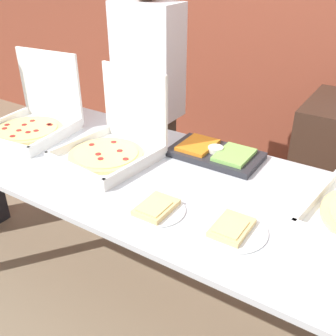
{
  "coord_description": "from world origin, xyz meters",
  "views": [
    {
      "loc": [
        0.8,
        -1.26,
        1.71
      ],
      "look_at": [
        0.0,
        0.0,
        0.87
      ],
      "focal_mm": 42.0,
      "sensor_mm": 36.0,
      "label": 1
    }
  ],
  "objects_px": {
    "person_guest_plaid": "(149,102)",
    "veggie_tray": "(215,153)",
    "paper_plate_front_right": "(232,229)",
    "pizza_box_near_left": "(34,119)",
    "pizza_box_far_left": "(113,143)",
    "paper_plate_front_center": "(156,208)"
  },
  "relations": [
    {
      "from": "paper_plate_front_right",
      "to": "person_guest_plaid",
      "type": "height_order",
      "value": "person_guest_plaid"
    },
    {
      "from": "pizza_box_far_left",
      "to": "veggie_tray",
      "type": "height_order",
      "value": "pizza_box_far_left"
    },
    {
      "from": "pizza_box_near_left",
      "to": "pizza_box_far_left",
      "type": "bearing_deg",
      "value": -5.74
    },
    {
      "from": "paper_plate_front_right",
      "to": "person_guest_plaid",
      "type": "xyz_separation_m",
      "value": [
        -0.95,
        0.84,
        0.04
      ]
    },
    {
      "from": "pizza_box_near_left",
      "to": "pizza_box_far_left",
      "type": "xyz_separation_m",
      "value": [
        0.56,
        0.0,
        -0.0
      ]
    },
    {
      "from": "person_guest_plaid",
      "to": "veggie_tray",
      "type": "bearing_deg",
      "value": 151.07
    },
    {
      "from": "paper_plate_front_right",
      "to": "veggie_tray",
      "type": "height_order",
      "value": "veggie_tray"
    },
    {
      "from": "veggie_tray",
      "to": "person_guest_plaid",
      "type": "height_order",
      "value": "person_guest_plaid"
    },
    {
      "from": "veggie_tray",
      "to": "pizza_box_far_left",
      "type": "bearing_deg",
      "value": -147.8
    },
    {
      "from": "paper_plate_front_right",
      "to": "pizza_box_near_left",
      "type": "bearing_deg",
      "value": 170.34
    },
    {
      "from": "paper_plate_front_center",
      "to": "person_guest_plaid",
      "type": "bearing_deg",
      "value": 126.45
    },
    {
      "from": "pizza_box_near_left",
      "to": "veggie_tray",
      "type": "distance_m",
      "value": 1.01
    },
    {
      "from": "pizza_box_near_left",
      "to": "person_guest_plaid",
      "type": "height_order",
      "value": "person_guest_plaid"
    },
    {
      "from": "pizza_box_near_left",
      "to": "pizza_box_far_left",
      "type": "height_order",
      "value": "pizza_box_near_left"
    },
    {
      "from": "pizza_box_far_left",
      "to": "paper_plate_front_right",
      "type": "height_order",
      "value": "pizza_box_far_left"
    },
    {
      "from": "paper_plate_front_right",
      "to": "person_guest_plaid",
      "type": "relative_size",
      "value": 0.16
    },
    {
      "from": "person_guest_plaid",
      "to": "paper_plate_front_right",
      "type": "bearing_deg",
      "value": 138.56
    },
    {
      "from": "paper_plate_front_center",
      "to": "paper_plate_front_right",
      "type": "distance_m",
      "value": 0.3
    },
    {
      "from": "paper_plate_front_center",
      "to": "person_guest_plaid",
      "type": "height_order",
      "value": "person_guest_plaid"
    },
    {
      "from": "pizza_box_near_left",
      "to": "paper_plate_front_right",
      "type": "distance_m",
      "value": 1.3
    },
    {
      "from": "veggie_tray",
      "to": "person_guest_plaid",
      "type": "bearing_deg",
      "value": 151.07
    },
    {
      "from": "pizza_box_far_left",
      "to": "veggie_tray",
      "type": "relative_size",
      "value": 1.06
    }
  ]
}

